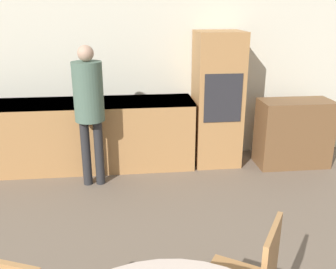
% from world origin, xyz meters
% --- Properties ---
extents(wall_back, '(6.43, 0.05, 2.60)m').
position_xyz_m(wall_back, '(0.00, 5.51, 1.30)').
color(wall_back, beige).
rests_on(wall_back, ground_plane).
extents(kitchen_counter, '(2.83, 0.60, 0.89)m').
position_xyz_m(kitchen_counter, '(-0.95, 5.17, 0.46)').
color(kitchen_counter, '#AD7A47').
rests_on(kitchen_counter, ground_plane).
extents(oven_unit, '(0.58, 0.59, 1.73)m').
position_xyz_m(oven_unit, '(0.80, 5.18, 0.86)').
color(oven_unit, '#AD7A47').
rests_on(oven_unit, ground_plane).
extents(sideboard, '(0.92, 0.45, 0.88)m').
position_xyz_m(sideboard, '(1.78, 4.96, 0.44)').
color(sideboard, brown).
rests_on(sideboard, ground_plane).
extents(person_standing, '(0.33, 0.33, 1.62)m').
position_xyz_m(person_standing, '(-0.79, 4.66, 1.01)').
color(person_standing, '#262628').
rests_on(person_standing, ground_plane).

